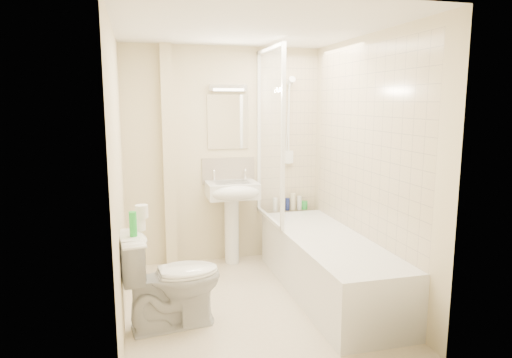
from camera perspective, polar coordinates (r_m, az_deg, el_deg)
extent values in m
plane|color=beige|center=(4.28, -0.58, -15.24)|extent=(2.50, 2.50, 0.00)
cube|color=beige|center=(5.14, -4.01, 2.90)|extent=(2.20, 0.02, 2.40)
cube|color=beige|center=(3.82, -16.83, 0.17)|extent=(0.02, 2.50, 2.40)
cube|color=beige|center=(4.33, 13.67, 1.38)|extent=(0.02, 2.50, 2.40)
cube|color=white|center=(3.93, -0.64, 18.40)|extent=(2.20, 2.50, 0.02)
cube|color=beige|center=(5.30, 4.02, 5.54)|extent=(0.70, 0.01, 1.75)
cube|color=beige|center=(4.33, 13.43, 4.39)|extent=(0.01, 2.10, 1.75)
cube|color=beige|center=(5.00, -10.88, 2.56)|extent=(0.12, 0.12, 2.40)
cube|color=beige|center=(5.16, -3.47, 1.03)|extent=(0.60, 0.02, 0.30)
cube|color=white|center=(5.11, -3.53, 7.14)|extent=(0.46, 0.01, 0.60)
cube|color=silver|center=(5.08, -3.52, 11.30)|extent=(0.42, 0.07, 0.07)
cube|color=white|center=(4.43, 8.92, -10.62)|extent=(0.70, 2.10, 0.55)
cube|color=white|center=(4.36, 8.99, -7.91)|extent=(0.56, 1.96, 0.05)
cube|color=white|center=(4.77, 1.71, 5.41)|extent=(0.01, 0.90, 1.80)
cube|color=white|center=(5.19, 0.37, 5.75)|extent=(0.04, 0.04, 1.80)
cube|color=white|center=(4.35, 3.40, 4.99)|extent=(0.04, 0.04, 1.80)
cube|color=white|center=(4.79, 1.77, 15.97)|extent=(0.04, 0.90, 0.04)
cube|color=white|center=(4.92, 1.66, -4.87)|extent=(0.04, 0.90, 0.03)
cylinder|color=white|center=(5.27, 4.11, 6.88)|extent=(0.02, 0.02, 0.90)
cylinder|color=white|center=(5.31, 4.06, 2.02)|extent=(0.05, 0.05, 0.02)
cylinder|color=white|center=(5.27, 4.17, 11.77)|extent=(0.05, 0.05, 0.02)
cylinder|color=white|center=(5.21, 4.41, 12.13)|extent=(0.08, 0.11, 0.11)
cube|color=white|center=(5.30, 4.08, 2.77)|extent=(0.10, 0.05, 0.14)
cylinder|color=white|center=(5.24, 4.00, 7.41)|extent=(0.01, 0.13, 0.84)
cylinder|color=white|center=(5.15, -3.05, -6.51)|extent=(0.16, 0.16, 0.74)
cube|color=white|center=(5.01, -3.02, -1.36)|extent=(0.55, 0.42, 0.17)
ellipsoid|color=white|center=(4.85, -2.62, -1.73)|extent=(0.55, 0.23, 0.17)
cube|color=silver|center=(5.00, -3.03, -0.64)|extent=(0.38, 0.28, 0.04)
cylinder|color=white|center=(5.06, -5.29, 0.31)|extent=(0.03, 0.03, 0.10)
cylinder|color=white|center=(5.13, -1.32, 0.48)|extent=(0.03, 0.03, 0.10)
sphere|color=white|center=(5.05, -5.30, 0.96)|extent=(0.04, 0.04, 0.04)
sphere|color=white|center=(5.12, -1.32, 1.12)|extent=(0.04, 0.04, 0.04)
cylinder|color=white|center=(5.29, 2.41, -3.21)|extent=(0.05, 0.05, 0.15)
cylinder|color=#131C53|center=(5.34, 3.95, -3.16)|extent=(0.05, 0.05, 0.14)
cylinder|color=beige|center=(5.35, 4.63, -2.85)|extent=(0.06, 0.06, 0.19)
cylinder|color=silver|center=(5.38, 5.44, -2.98)|extent=(0.06, 0.06, 0.16)
cylinder|color=green|center=(5.41, 6.07, -3.26)|extent=(0.07, 0.07, 0.10)
imported|color=white|center=(3.80, -10.50, -12.12)|extent=(0.65, 0.90, 0.80)
cylinder|color=white|center=(3.71, -14.45, -5.46)|extent=(0.10, 0.10, 0.10)
cylinder|color=white|center=(3.69, -14.11, -3.95)|extent=(0.10, 0.10, 0.10)
cylinder|color=green|center=(3.55, -15.12, -5.46)|extent=(0.06, 0.06, 0.19)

